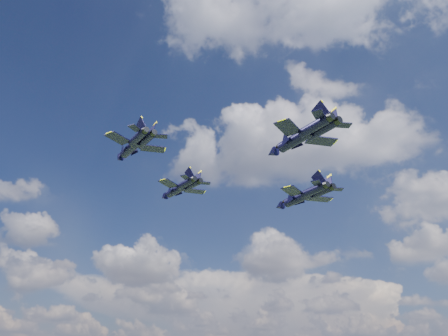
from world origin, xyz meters
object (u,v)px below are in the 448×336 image
(jet_lead, at_px, (176,190))
(jet_right, at_px, (297,199))
(jet_left, at_px, (130,148))
(jet_slot, at_px, (294,140))

(jet_lead, bearing_deg, jet_right, -42.75)
(jet_left, bearing_deg, jet_right, -0.87)
(jet_lead, relative_size, jet_right, 0.89)
(jet_right, xyz_separation_m, jet_slot, (4.37, -26.03, 0.50))
(jet_left, relative_size, jet_slot, 0.85)
(jet_lead, height_order, jet_left, jet_lead)
(jet_right, bearing_deg, jet_lead, 141.46)
(jet_right, relative_size, jet_slot, 1.07)
(jet_lead, bearing_deg, jet_slot, -89.40)
(jet_right, bearing_deg, jet_left, 179.61)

